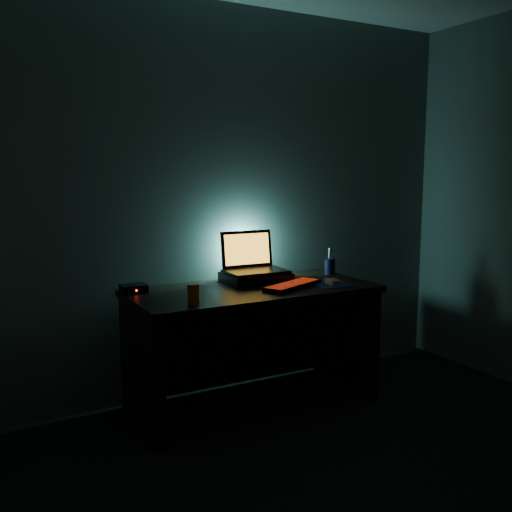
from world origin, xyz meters
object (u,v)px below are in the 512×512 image
at_px(mouse, 333,282).
at_px(pen_cup, 330,267).
at_px(keyboard, 292,285).
at_px(laptop, 252,262).
at_px(router, 134,289).
at_px(juice_glass, 193,294).

height_order(mouse, pen_cup, pen_cup).
relative_size(keyboard, pen_cup, 4.34).
xyz_separation_m(laptop, keyboard, (0.11, -0.31, -0.11)).
distance_m(keyboard, router, 0.95).
distance_m(laptop, keyboard, 0.35).
distance_m(juice_glass, router, 0.47).
xyz_separation_m(keyboard, mouse, (0.26, -0.06, 0.01)).
bearing_deg(pen_cup, keyboard, -151.11).
bearing_deg(pen_cup, juice_glass, -162.31).
bearing_deg(pen_cup, router, 177.61).
xyz_separation_m(keyboard, router, (-0.89, 0.31, 0.01)).
distance_m(laptop, juice_glass, 0.72).
bearing_deg(juice_glass, mouse, 3.37).
bearing_deg(router, mouse, -16.82).
height_order(laptop, keyboard, laptop).
relative_size(laptop, pen_cup, 3.69).
bearing_deg(mouse, laptop, 143.25).
bearing_deg(juice_glass, keyboard, 9.27).
relative_size(mouse, router, 0.71).
relative_size(laptop, router, 2.63).
relative_size(pen_cup, juice_glass, 0.96).
relative_size(juice_glass, router, 0.74).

